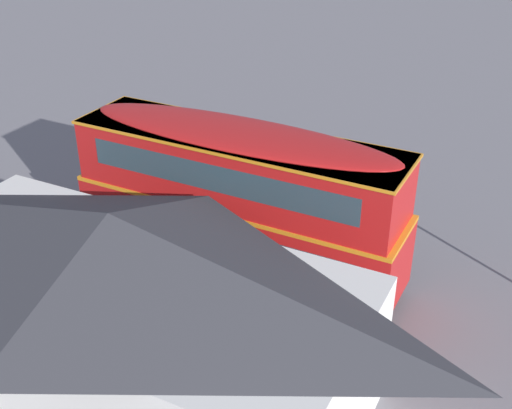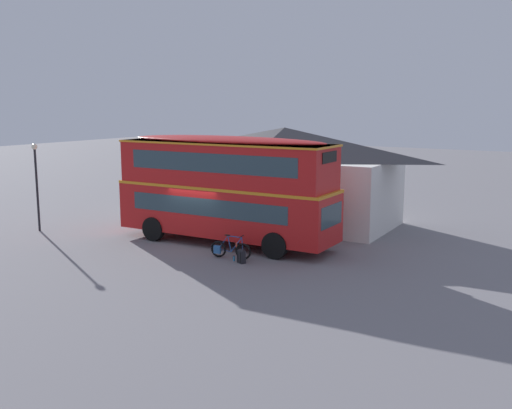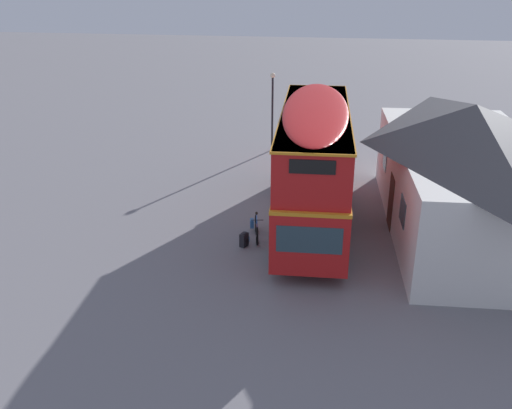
# 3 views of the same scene
# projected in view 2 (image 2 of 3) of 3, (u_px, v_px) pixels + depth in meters

# --- Properties ---
(ground_plane) EXTENTS (120.00, 120.00, 0.00)m
(ground_plane) POSITION_uv_depth(u_px,v_px,m) (203.00, 244.00, 26.41)
(ground_plane) COLOR slate
(double_decker_bus) EXTENTS (10.23, 2.89, 4.79)m
(double_decker_bus) POSITION_uv_depth(u_px,v_px,m) (225.00, 185.00, 26.00)
(double_decker_bus) COLOR black
(double_decker_bus) RESTS_ON ground
(touring_bicycle) EXTENTS (1.76, 0.66, 0.98)m
(touring_bicycle) POSITION_uv_depth(u_px,v_px,m) (229.00, 249.00, 23.89)
(touring_bicycle) COLOR black
(touring_bicycle) RESTS_ON ground
(backpack_on_ground) EXTENTS (0.39, 0.34, 0.57)m
(backpack_on_ground) POSITION_uv_depth(u_px,v_px,m) (241.00, 256.00, 23.21)
(backpack_on_ground) COLOR black
(backpack_on_ground) RESTS_ON ground
(water_bottle_blue_sports) EXTENTS (0.08, 0.08, 0.22)m
(water_bottle_blue_sports) POSITION_uv_depth(u_px,v_px,m) (234.00, 258.00, 23.55)
(water_bottle_blue_sports) COLOR #338CBF
(water_bottle_blue_sports) RESTS_ON ground
(pub_building) EXTENTS (11.86, 6.22, 4.94)m
(pub_building) POSITION_uv_depth(u_px,v_px,m) (284.00, 174.00, 30.92)
(pub_building) COLOR silver
(pub_building) RESTS_ON ground
(street_lamp) EXTENTS (0.28, 0.28, 4.27)m
(street_lamp) POSITION_uv_depth(u_px,v_px,m) (36.00, 177.00, 28.60)
(street_lamp) COLOR black
(street_lamp) RESTS_ON ground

